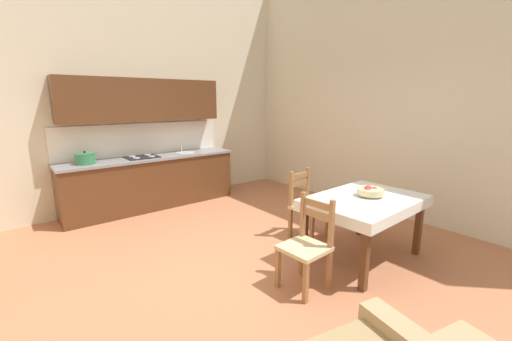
{
  "coord_description": "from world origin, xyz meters",
  "views": [
    {
      "loc": [
        -2.08,
        -2.76,
        1.87
      ],
      "look_at": [
        0.36,
        0.27,
        1.0
      ],
      "focal_mm": 22.67,
      "sensor_mm": 36.0,
      "label": 1
    }
  ],
  "objects_px": {
    "dining_table": "(364,208)",
    "fruit_bowl": "(370,191)",
    "dining_chair_kitchen_side": "(307,206)",
    "dining_chair_tv_side": "(307,246)",
    "kitchen_cabinetry": "(150,159)"
  },
  "relations": [
    {
      "from": "kitchen_cabinetry",
      "to": "dining_chair_tv_side",
      "type": "relative_size",
      "value": 3.15
    },
    {
      "from": "dining_chair_tv_side",
      "to": "fruit_bowl",
      "type": "bearing_deg",
      "value": -0.46
    },
    {
      "from": "dining_chair_kitchen_side",
      "to": "dining_chair_tv_side",
      "type": "bearing_deg",
      "value": -137.78
    },
    {
      "from": "kitchen_cabinetry",
      "to": "dining_table",
      "type": "height_order",
      "value": "kitchen_cabinetry"
    },
    {
      "from": "dining_table",
      "to": "fruit_bowl",
      "type": "xyz_separation_m",
      "value": [
        0.09,
        -0.0,
        0.18
      ]
    },
    {
      "from": "dining_table",
      "to": "dining_chair_kitchen_side",
      "type": "distance_m",
      "value": 0.86
    },
    {
      "from": "dining_chair_kitchen_side",
      "to": "dining_table",
      "type": "bearing_deg",
      "value": -86.65
    },
    {
      "from": "dining_chair_kitchen_side",
      "to": "fruit_bowl",
      "type": "height_order",
      "value": "dining_chair_kitchen_side"
    },
    {
      "from": "dining_chair_kitchen_side",
      "to": "fruit_bowl",
      "type": "bearing_deg",
      "value": -80.96
    },
    {
      "from": "dining_chair_kitchen_side",
      "to": "fruit_bowl",
      "type": "xyz_separation_m",
      "value": [
        0.13,
        -0.84,
        0.37
      ]
    },
    {
      "from": "kitchen_cabinetry",
      "to": "dining_chair_kitchen_side",
      "type": "height_order",
      "value": "kitchen_cabinetry"
    },
    {
      "from": "dining_table",
      "to": "dining_chair_kitchen_side",
      "type": "xyz_separation_m",
      "value": [
        -0.05,
        0.84,
        -0.19
      ]
    },
    {
      "from": "dining_chair_tv_side",
      "to": "fruit_bowl",
      "type": "relative_size",
      "value": 3.1
    },
    {
      "from": "dining_table",
      "to": "dining_chair_tv_side",
      "type": "xyz_separation_m",
      "value": [
        -0.97,
        0.0,
        -0.19
      ]
    },
    {
      "from": "fruit_bowl",
      "to": "dining_table",
      "type": "bearing_deg",
      "value": 176.95
    }
  ]
}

